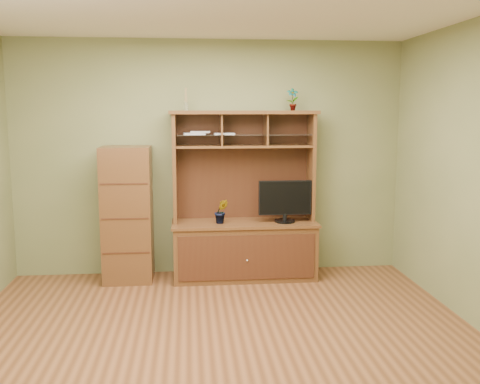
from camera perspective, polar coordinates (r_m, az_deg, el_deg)
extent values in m
cube|color=#573019|center=(4.63, -2.04, -15.71)|extent=(4.50, 4.00, 0.02)
cube|color=white|center=(4.29, -2.25, 19.56)|extent=(4.50, 4.00, 0.02)
cube|color=#616A3E|center=(6.24, -3.24, 3.62)|extent=(4.50, 0.02, 2.70)
cube|color=#616A3E|center=(2.28, 0.89, -5.31)|extent=(4.50, 0.02, 2.70)
cube|color=#4B2C15|center=(6.15, 0.48, -6.29)|extent=(1.60, 0.55, 0.62)
cube|color=#38180F|center=(5.88, 0.76, -7.00)|extent=(1.50, 0.01, 0.50)
sphere|color=silver|center=(5.88, 0.78, -7.32)|extent=(0.02, 0.02, 0.02)
cube|color=#4B2C15|center=(6.08, 0.48, -3.33)|extent=(1.64, 0.59, 0.03)
cube|color=#4B2C15|center=(6.04, -6.99, 2.69)|extent=(0.04, 0.35, 1.25)
cube|color=#4B2C15|center=(6.20, 7.58, 2.83)|extent=(0.04, 0.35, 1.25)
cube|color=#38180F|center=(6.24, 0.23, 2.94)|extent=(1.52, 0.02, 1.25)
cube|color=#4B2C15|center=(6.04, 0.40, 8.50)|extent=(1.66, 0.40, 0.04)
cube|color=#4B2C15|center=(6.06, 0.39, 4.90)|extent=(1.52, 0.32, 0.02)
cube|color=#4B2C15|center=(6.03, -2.02, 6.65)|extent=(0.02, 0.31, 0.35)
cube|color=#4B2C15|center=(6.08, 2.79, 6.66)|extent=(0.02, 0.31, 0.35)
cube|color=silver|center=(6.04, 0.40, 6.12)|extent=(1.50, 0.27, 0.01)
cylinder|color=black|center=(6.08, 4.80, -3.11)|extent=(0.23, 0.23, 0.02)
cylinder|color=black|center=(6.07, 4.80, -2.66)|extent=(0.05, 0.05, 0.07)
cube|color=black|center=(6.03, 4.83, -0.61)|extent=(0.60, 0.05, 0.39)
imported|color=#2F6021|center=(5.97, -2.01, -2.07)|extent=(0.15, 0.12, 0.27)
imported|color=#436F26|center=(6.13, 5.63, 9.82)|extent=(0.13, 0.09, 0.25)
cylinder|color=silver|center=(6.01, -5.78, 9.07)|extent=(0.05, 0.05, 0.09)
cylinder|color=#A98654|center=(6.01, -5.80, 10.25)|extent=(0.03, 0.03, 0.16)
cube|color=silver|center=(6.02, -4.92, 6.22)|extent=(0.25, 0.20, 0.02)
cube|color=silver|center=(6.02, -4.25, 6.41)|extent=(0.23, 0.18, 0.02)
cube|color=silver|center=(6.03, -1.71, 6.24)|extent=(0.23, 0.18, 0.02)
cube|color=#4B2C15|center=(6.09, -11.91, -2.34)|extent=(0.54, 0.49, 1.51)
cube|color=#38180F|center=(5.94, -12.05, -6.37)|extent=(0.50, 0.01, 0.02)
cube|color=#38180F|center=(5.85, -12.17, -2.80)|extent=(0.50, 0.01, 0.01)
cube|color=#38180F|center=(5.79, -12.29, 0.86)|extent=(0.50, 0.01, 0.02)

